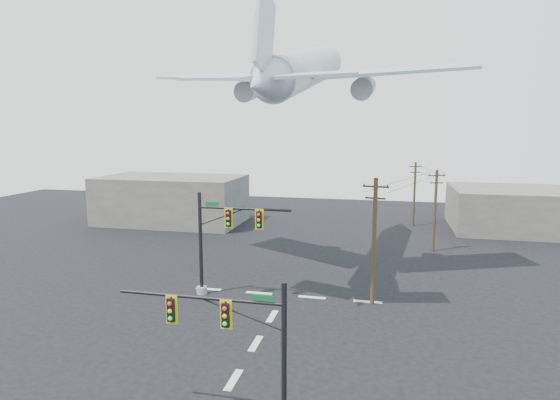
% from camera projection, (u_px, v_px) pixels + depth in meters
% --- Properties ---
extents(ground, '(120.00, 120.00, 0.00)m').
position_uv_depth(ground, '(234.00, 380.00, 22.87)').
color(ground, black).
rests_on(ground, ground).
extents(lane_markings, '(14.00, 21.20, 0.01)m').
position_uv_depth(lane_markings, '(262.00, 333.00, 28.01)').
color(lane_markings, beige).
rests_on(lane_markings, ground).
extents(signal_mast_near, '(7.36, 0.69, 6.31)m').
position_uv_depth(signal_mast_near, '(245.00, 348.00, 18.78)').
color(signal_mast_near, gray).
rests_on(signal_mast_near, ground).
extents(signal_mast_far, '(7.15, 0.84, 7.63)m').
position_uv_depth(signal_mast_far, '(219.00, 241.00, 33.76)').
color(signal_mast_far, gray).
rests_on(signal_mast_far, ground).
extents(utility_pole_a, '(1.77, 0.47, 8.89)m').
position_uv_depth(utility_pole_a, '(374.00, 240.00, 31.96)').
color(utility_pole_a, '#45311D').
rests_on(utility_pole_a, ground).
extents(utility_pole_b, '(1.64, 0.47, 8.16)m').
position_uv_depth(utility_pole_b, '(435.00, 209.00, 46.05)').
color(utility_pole_b, '#45311D').
rests_on(utility_pole_b, ground).
extents(utility_pole_c, '(1.58, 0.67, 8.02)m').
position_uv_depth(utility_pole_c, '(414.00, 193.00, 58.19)').
color(utility_pole_c, '#45311D').
rests_on(utility_pole_c, ground).
extents(power_lines, '(7.05, 28.10, 0.44)m').
position_uv_depth(power_lines, '(418.00, 176.00, 44.06)').
color(power_lines, black).
extents(airliner, '(27.65, 28.99, 8.30)m').
position_uv_depth(airliner, '(305.00, 70.00, 39.52)').
color(airliner, '#B2B6BF').
extents(building_left, '(18.00, 10.00, 6.00)m').
position_uv_depth(building_left, '(172.00, 200.00, 60.51)').
color(building_left, slate).
rests_on(building_left, ground).
extents(building_right, '(14.00, 12.00, 5.00)m').
position_uv_depth(building_right, '(513.00, 209.00, 56.23)').
color(building_right, slate).
rests_on(building_right, ground).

